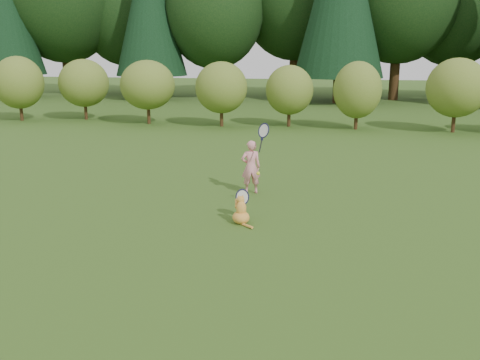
# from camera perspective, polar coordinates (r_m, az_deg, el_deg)

# --- Properties ---
(ground) EXTENTS (100.00, 100.00, 0.00)m
(ground) POSITION_cam_1_polar(r_m,az_deg,el_deg) (9.53, -2.05, -5.17)
(ground) COLOR #2E4E15
(ground) RESTS_ON ground
(shrub_row) EXTENTS (28.00, 3.00, 2.80)m
(shrub_row) POSITION_cam_1_polar(r_m,az_deg,el_deg) (21.96, 5.23, 9.27)
(shrub_row) COLOR #5D7023
(shrub_row) RESTS_ON ground
(child) EXTENTS (0.72, 0.52, 1.75)m
(child) POSITION_cam_1_polar(r_m,az_deg,el_deg) (11.68, 1.21, 1.53)
(child) COLOR pink
(child) RESTS_ON ground
(cat) EXTENTS (0.52, 0.74, 0.72)m
(cat) POSITION_cam_1_polar(r_m,az_deg,el_deg) (9.73, 0.11, -3.07)
(cat) COLOR orange
(cat) RESTS_ON ground
(tennis_ball) EXTENTS (0.07, 0.07, 0.07)m
(tennis_ball) POSITION_cam_1_polar(r_m,az_deg,el_deg) (10.80, 1.95, 0.71)
(tennis_ball) COLOR yellow
(tennis_ball) RESTS_ON ground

